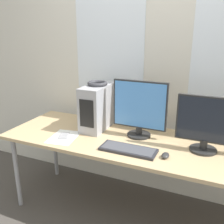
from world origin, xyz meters
The scene contains 10 objects.
wall_back centered at (0.00, 0.87, 1.35)m, with size 8.00×0.07×2.70m.
desk centered at (0.00, 0.37, 0.68)m, with size 2.41×0.74×0.72m.
pc_tower centered at (-0.51, 0.51, 0.92)m, with size 0.18×0.41×0.39m.
headphones centered at (-0.51, 0.51, 1.13)m, with size 0.18×0.18×0.03m.
monitor_main centered at (-0.12, 0.48, 0.96)m, with size 0.45×0.20×0.47m.
monitor_right_near centered at (0.41, 0.41, 0.93)m, with size 0.42×0.20×0.42m.
keyboard centered at (-0.10, 0.18, 0.73)m, with size 0.42×0.16×0.02m.
mouse centered at (0.18, 0.19, 0.74)m, with size 0.05×0.08×0.03m.
cell_phone centered at (-0.69, 0.21, 0.73)m, with size 0.12×0.14×0.01m.
paper_sheet_left centered at (-0.68, 0.20, 0.72)m, with size 0.25×0.33×0.00m.
Camera 1 is at (0.50, -1.47, 1.60)m, focal length 42.00 mm.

